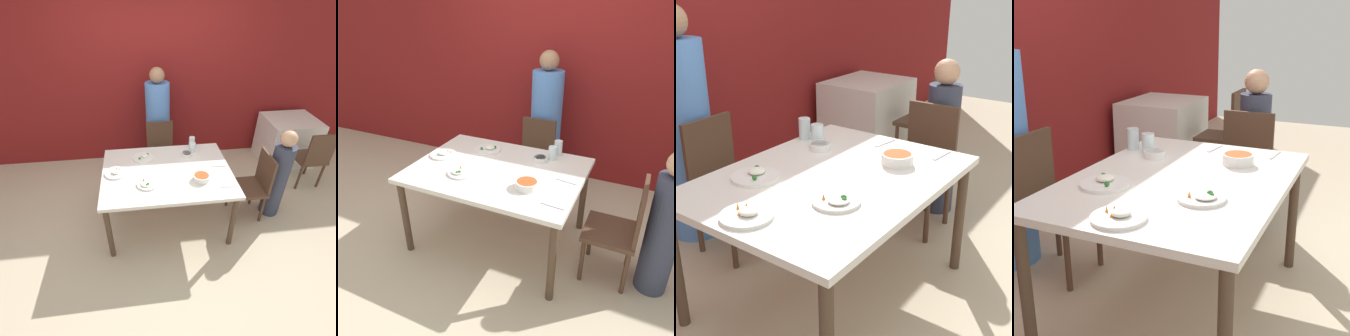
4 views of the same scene
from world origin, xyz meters
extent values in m
plane|color=beige|center=(0.00, 0.00, 0.00)|extent=(10.00, 10.00, 0.00)
cube|color=silver|center=(0.00, 0.00, 0.73)|extent=(1.45, 1.09, 0.04)
cylinder|color=#4C3828|center=(0.67, -0.48, 0.36)|extent=(0.06, 0.06, 0.71)
cylinder|color=#4C3828|center=(-0.67, 0.48, 0.36)|extent=(0.06, 0.06, 0.71)
cylinder|color=#4C3828|center=(0.67, 0.48, 0.36)|extent=(0.06, 0.06, 0.71)
cube|color=#4C3323|center=(0.02, 0.81, 0.43)|extent=(0.40, 0.40, 0.04)
cube|color=#4C3323|center=(0.02, 1.00, 0.67)|extent=(0.38, 0.03, 0.44)
cylinder|color=#4C3323|center=(-0.15, 0.65, 0.20)|extent=(0.04, 0.04, 0.41)
cylinder|color=#4C3323|center=(0.18, 0.65, 0.20)|extent=(0.04, 0.04, 0.41)
cylinder|color=#4C3323|center=(-0.15, 0.98, 0.20)|extent=(0.04, 0.04, 0.41)
cylinder|color=#4C3323|center=(0.18, 0.98, 0.20)|extent=(0.04, 0.04, 0.41)
cube|color=#4C3323|center=(1.00, -0.03, 0.43)|extent=(0.40, 0.40, 0.04)
cube|color=#4C3323|center=(1.18, -0.03, 0.67)|extent=(0.03, 0.38, 0.44)
cylinder|color=#4C3323|center=(0.83, 0.13, 0.20)|extent=(0.04, 0.04, 0.41)
cylinder|color=#4C3323|center=(0.83, -0.20, 0.20)|extent=(0.04, 0.04, 0.41)
cylinder|color=#4C3323|center=(1.16, 0.13, 0.20)|extent=(0.04, 0.04, 0.41)
cylinder|color=#4C3323|center=(1.16, -0.20, 0.20)|extent=(0.04, 0.04, 0.41)
cylinder|color=#5184D1|center=(0.02, 1.23, 0.68)|extent=(0.35, 0.35, 1.36)
cylinder|color=#33384C|center=(1.36, -0.03, 0.50)|extent=(0.24, 0.24, 1.00)
sphere|color=tan|center=(1.36, -0.03, 1.09)|extent=(0.19, 0.19, 0.19)
cylinder|color=white|center=(0.35, -0.21, 0.78)|extent=(0.18, 0.18, 0.06)
cylinder|color=#BC5123|center=(0.35, -0.21, 0.81)|extent=(0.16, 0.16, 0.01)
cylinder|color=white|center=(-0.58, 0.02, 0.76)|extent=(0.24, 0.24, 0.02)
ellipsoid|color=white|center=(-0.57, 0.01, 0.79)|extent=(0.09, 0.09, 0.03)
cone|color=orange|center=(-0.57, 0.08, 0.79)|extent=(0.01, 0.01, 0.03)
cone|color=orange|center=(-0.53, 0.07, 0.78)|extent=(0.01, 0.01, 0.02)
cone|color=orange|center=(-0.60, 0.04, 0.78)|extent=(0.02, 0.02, 0.02)
cylinder|color=white|center=(-0.25, 0.29, 0.76)|extent=(0.25, 0.25, 0.02)
ellipsoid|color=white|center=(-0.23, 0.30, 0.79)|extent=(0.09, 0.09, 0.03)
sphere|color=#2D702D|center=(-0.30, 0.25, 0.78)|extent=(0.03, 0.03, 0.03)
sphere|color=#2D702D|center=(-0.20, 0.34, 0.78)|extent=(0.03, 0.03, 0.03)
cylinder|color=white|center=(-0.23, -0.21, 0.76)|extent=(0.23, 0.23, 0.02)
ellipsoid|color=white|center=(-0.25, -0.24, 0.78)|extent=(0.10, 0.10, 0.02)
sphere|color=#2D702D|center=(-0.24, -0.27, 0.78)|extent=(0.03, 0.03, 0.03)
sphere|color=#2D702D|center=(-0.23, -0.25, 0.79)|extent=(0.03, 0.03, 0.03)
cone|color=orange|center=(-0.27, -0.17, 0.79)|extent=(0.02, 0.02, 0.03)
cylinder|color=white|center=(0.28, 0.29, 0.77)|extent=(0.13, 0.13, 0.04)
cylinder|color=white|center=(0.28, 0.29, 0.79)|extent=(0.11, 0.11, 0.01)
cylinder|color=silver|center=(0.38, 0.49, 0.82)|extent=(0.07, 0.07, 0.14)
cylinder|color=silver|center=(0.37, 0.38, 0.81)|extent=(0.08, 0.08, 0.12)
cube|color=silver|center=(0.61, -0.36, 0.76)|extent=(0.18, 0.04, 0.01)
cube|color=silver|center=(0.60, 0.02, 0.76)|extent=(0.18, 0.05, 0.01)
cube|color=silver|center=(2.12, 1.13, 0.37)|extent=(0.80, 0.69, 0.75)
cube|color=#4C3323|center=(2.12, 0.52, 0.43)|extent=(0.40, 0.40, 0.04)
cube|color=#4C3323|center=(2.12, 0.33, 0.67)|extent=(0.38, 0.03, 0.44)
cylinder|color=#4C3323|center=(2.29, 0.68, 0.20)|extent=(0.04, 0.04, 0.41)
cylinder|color=#4C3323|center=(1.96, 0.68, 0.20)|extent=(0.04, 0.04, 0.41)
cylinder|color=#4C3323|center=(2.29, 0.35, 0.20)|extent=(0.04, 0.04, 0.41)
cylinder|color=#4C3323|center=(1.96, 0.35, 0.20)|extent=(0.04, 0.04, 0.41)
camera|label=1|loc=(-0.29, -2.38, 2.49)|focal=28.00mm
camera|label=2|loc=(1.12, -2.24, 2.05)|focal=35.00mm
camera|label=3|loc=(-1.80, -1.38, 1.74)|focal=50.00mm
camera|label=4|loc=(-2.10, -0.94, 1.56)|focal=50.00mm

